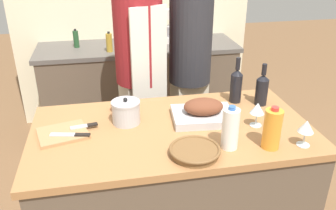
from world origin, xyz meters
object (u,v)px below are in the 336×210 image
Objects in this scene: condiment_bottle_tall at (158,38)px; knife_chef at (72,135)px; stand_mixer at (174,28)px; wine_bottle_green at (236,85)px; knife_paring at (85,126)px; cutting_board at (63,133)px; wine_glass_left at (306,127)px; wicker_basket at (195,151)px; wine_glass_right at (257,109)px; mixing_bowl at (121,106)px; stock_pot at (126,112)px; person_cook_guest at (190,66)px; condiment_bottle_extra at (109,43)px; wine_bottle_dark at (262,89)px; juice_jug at (272,129)px; roasting_pan at (203,112)px; milk_jug at (230,129)px; condiment_bottle_short at (76,39)px; person_cook_aproned at (140,65)px.

knife_chef is at bearing -114.94° from condiment_bottle_tall.
knife_chef is 0.66× the size of stand_mixer.
knife_paring is at bearing -168.89° from wine_bottle_green.
wine_glass_left reaches higher than cutting_board.
wicker_basket reaches higher than knife_chef.
wine_glass_right is at bearing -89.83° from wine_bottle_green.
mixing_bowl is 1.36m from condiment_bottle_tall.
person_cook_guest reaches higher than stock_pot.
mixing_bowl is 1.21m from condiment_bottle_extra.
condiment_bottle_tall is at bearing -144.24° from stand_mixer.
wine_bottle_dark is at bearing -80.82° from stand_mixer.
wine_glass_left is at bearing -14.30° from knife_chef.
mixing_bowl is at bearing 141.56° from juice_jug.
condiment_bottle_extra is (-0.33, 1.76, 0.07)m from wicker_basket.
wine_bottle_dark is at bearing 91.14° from wine_glass_left.
roasting_pan is 1.50m from condiment_bottle_tall.
wicker_basket is (-0.14, -0.34, -0.03)m from roasting_pan.
milk_jug is at bearing -17.19° from knife_chef.
wine_bottle_dark is at bearing 5.47° from stock_pot.
knife_paring is at bearing -173.85° from wine_bottle_dark.
person_cook_guest is at bearing -41.53° from condiment_bottle_short.
person_cook_guest is (0.91, 0.84, 0.02)m from cutting_board.
stand_mixer is 0.95m from person_cook_aproned.
juice_jug is 1.28× the size of condiment_bottle_short.
roasting_pan is at bearing 5.45° from knife_chef.
wine_glass_right is 1.71m from condiment_bottle_extra.
wicker_basket is 0.15× the size of person_cook_guest.
person_cook_aproned is at bearing 120.60° from wine_glass_right.
mixing_bowl is 0.73m from wine_bottle_green.
wicker_basket is 0.79× the size of stand_mixer.
wine_glass_right is at bearing -78.20° from person_cook_aproned.
condiment_bottle_extra is at bearing 112.07° from juice_jug.
person_cook_aproned is at bearing 132.40° from wine_bottle_green.
condiment_bottle_short is at bearing 128.01° from person_cook_guest.
juice_jug is at bearing -15.85° from knife_chef.
stand_mixer reaches higher than juice_jug.
condiment_bottle_tall is (-0.27, 1.62, -0.02)m from wine_glass_right.
milk_jug is 1.29× the size of condiment_bottle_tall.
wine_bottle_dark is at bearing 60.89° from wine_glass_right.
wine_bottle_green is 1.65× the size of condiment_bottle_tall.
knife_chef is at bearing 165.70° from wine_glass_left.
stand_mixer is (-0.25, 1.99, 0.03)m from wine_glass_left.
knife_paring is 1.42m from condiment_bottle_extra.
stock_pot is 0.61× the size of wine_bottle_dark.
person_cook_guest is at bearing 80.98° from roasting_pan.
wine_glass_left is at bearing -25.75° from stock_pot.
person_cook_aproned is (0.18, 0.58, 0.05)m from mixing_bowl.
condiment_bottle_short is (-1.03, 1.74, -0.02)m from wine_glass_right.
wine_bottle_green is at bearing -58.83° from condiment_bottle_extra.
stock_pot is 0.76× the size of knife_chef.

